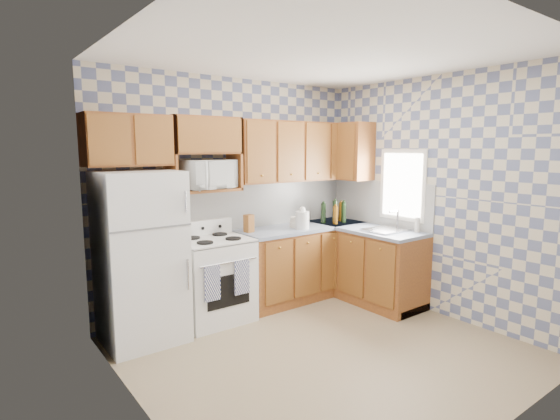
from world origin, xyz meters
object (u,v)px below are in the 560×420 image
(stove_body, at_px, (214,281))
(microwave, at_px, (207,174))
(electric_kettle, at_px, (302,220))
(refrigerator, at_px, (140,257))

(stove_body, distance_m, microwave, 1.17)
(stove_body, height_order, electric_kettle, electric_kettle)
(refrigerator, bearing_deg, electric_kettle, -3.04)
(electric_kettle, bearing_deg, microwave, 166.17)
(stove_body, relative_size, microwave, 1.57)
(microwave, xyz_separation_m, electric_kettle, (1.13, -0.28, -0.58))
(refrigerator, height_order, microwave, microwave)
(refrigerator, xyz_separation_m, electric_kettle, (1.96, -0.10, 0.19))
(refrigerator, bearing_deg, microwave, 11.93)
(stove_body, bearing_deg, refrigerator, -178.22)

